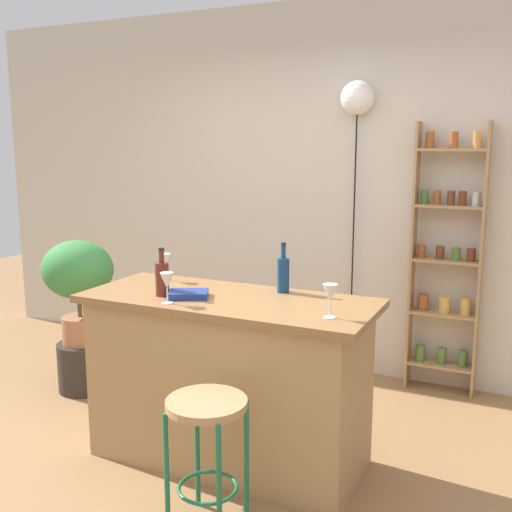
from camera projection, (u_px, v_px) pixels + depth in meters
The scene contains 14 objects.
ground at pixel (203, 484), 3.15m from camera, with size 12.00×12.00×0.00m, color olive.
back_wall at pixel (328, 190), 4.62m from camera, with size 6.40×0.10×2.80m, color beige.
kitchen_counter at pixel (229, 379), 3.33m from camera, with size 1.60×0.67×0.94m.
bar_stool at pixel (207, 432), 2.71m from camera, with size 0.37×0.37×0.63m.
spice_shelf at pixel (446, 262), 4.19m from camera, with size 0.48×0.16×1.90m.
plant_stool at pixel (83, 366), 4.34m from camera, with size 0.35×0.35×0.35m, color #2D2823.
potted_plant at pixel (78, 277), 4.21m from camera, with size 0.51×0.46×0.74m.
bottle_olive_oil at pixel (162, 278), 3.26m from camera, with size 0.07×0.07×0.26m.
bottle_vinegar at pixel (283, 274), 3.33m from camera, with size 0.07×0.07×0.28m.
wine_glass_left at pixel (330, 294), 2.84m from camera, with size 0.07×0.07×0.16m.
wine_glass_center at pixel (167, 281), 3.09m from camera, with size 0.07×0.07×0.16m.
wine_glass_right at pixel (165, 261), 3.62m from camera, with size 0.07×0.07×0.16m.
cookbook at pixel (188, 294), 3.23m from camera, with size 0.21×0.15×0.04m, color navy.
pendant_globe_light at pixel (357, 101), 4.30m from camera, with size 0.24×0.24×2.20m.
Camera 1 is at (1.48, -2.48, 1.76)m, focal length 42.22 mm.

